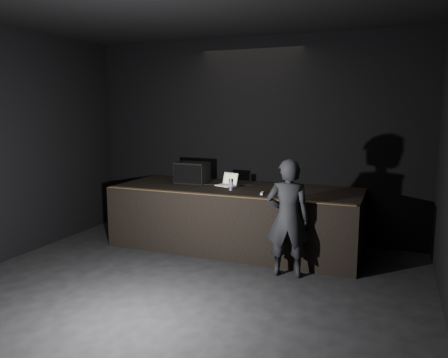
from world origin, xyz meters
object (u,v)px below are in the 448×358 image
stage_monitor (192,173)px  beer_can (231,185)px  person (288,218)px  laptop (228,182)px  stage_riser (236,217)px

stage_monitor → beer_can: (0.87, -0.40, -0.09)m
stage_monitor → person: bearing=-29.0°
person → laptop: bearing=-48.4°
stage_riser → person: 1.48m
stage_riser → laptop: 0.61m
stage_riser → laptop: size_ratio=10.72×
laptop → beer_can: size_ratio=2.07×
stage_riser → person: bearing=-41.0°
laptop → beer_can: bearing=-42.5°
laptop → stage_riser: bearing=-15.0°
beer_can → person: 1.33m
laptop → person: size_ratio=0.23×
stage_riser → person: size_ratio=2.47×
laptop → stage_monitor: bearing=-161.7°
stage_monitor → person: size_ratio=0.34×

